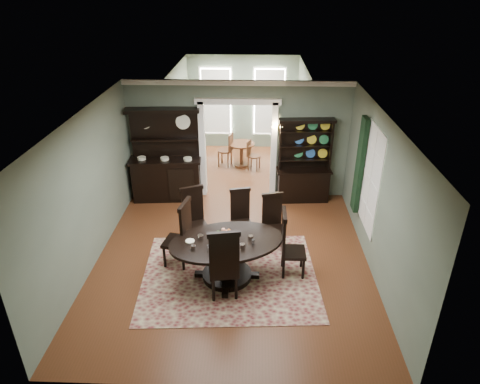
# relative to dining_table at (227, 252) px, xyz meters

# --- Properties ---
(room) EXTENTS (5.51, 6.01, 3.01)m
(room) POSITION_rel_dining_table_xyz_m (0.06, 0.57, 0.99)
(room) COLOR #5E2E18
(room) RESTS_ON ground
(parlor) EXTENTS (3.51, 3.50, 3.01)m
(parlor) POSITION_rel_dining_table_xyz_m (0.06, 6.06, 0.93)
(parlor) COLOR #5E2E18
(parlor) RESTS_ON ground
(doorway_trim) EXTENTS (2.08, 0.25, 2.57)m
(doorway_trim) POSITION_rel_dining_table_xyz_m (0.06, 3.53, 1.03)
(doorway_trim) COLOR white
(doorway_trim) RESTS_ON floor
(right_window) EXTENTS (0.15, 1.47, 2.12)m
(right_window) POSITION_rel_dining_table_xyz_m (2.76, 1.46, 1.02)
(right_window) COLOR white
(right_window) RESTS_ON wall_right
(wall_sconce) EXTENTS (0.27, 0.21, 0.21)m
(wall_sconce) POSITION_rel_dining_table_xyz_m (1.01, 3.38, 1.31)
(wall_sconce) COLOR gold
(wall_sconce) RESTS_ON back_wall_right
(rug) EXTENTS (3.49, 2.92, 0.01)m
(rug) POSITION_rel_dining_table_xyz_m (0.05, 0.04, -0.58)
(rug) COLOR maroon
(rug) RESTS_ON floor
(dining_table) EXTENTS (2.44, 2.44, 0.84)m
(dining_table) POSITION_rel_dining_table_xyz_m (0.00, 0.00, 0.00)
(dining_table) COLOR black
(dining_table) RESTS_ON rug
(centerpiece) EXTENTS (1.29, 0.83, 0.21)m
(centerpiece) POSITION_rel_dining_table_xyz_m (-0.06, 0.08, 0.32)
(centerpiece) COLOR silver
(centerpiece) RESTS_ON dining_table
(chair_far_left) EXTENTS (0.62, 0.61, 1.29)m
(chair_far_left) POSITION_rel_dining_table_xyz_m (-0.77, 1.21, 0.10)
(chair_far_left) COLOR black
(chair_far_left) RESTS_ON rug
(chair_far_mid) EXTENTS (0.52, 0.50, 1.18)m
(chair_far_mid) POSITION_rel_dining_table_xyz_m (0.21, 1.40, 0.04)
(chair_far_mid) COLOR black
(chair_far_mid) RESTS_ON rug
(chair_far_right) EXTENTS (0.52, 0.50, 1.19)m
(chair_far_right) POSITION_rel_dining_table_xyz_m (0.89, 1.20, 0.04)
(chair_far_right) COLOR black
(chair_far_right) RESTS_ON rug
(chair_end_left) EXTENTS (0.59, 0.61, 1.42)m
(chair_end_left) POSITION_rel_dining_table_xyz_m (-0.90, 0.40, 0.16)
(chair_end_left) COLOR black
(chair_end_left) RESTS_ON rug
(chair_end_right) EXTENTS (0.47, 0.52, 1.35)m
(chair_end_right) POSITION_rel_dining_table_xyz_m (1.15, 0.19, 0.13)
(chair_end_right) COLOR black
(chair_end_right) RESTS_ON rug
(chair_near) EXTENTS (0.62, 0.59, 1.45)m
(chair_near) POSITION_rel_dining_table_xyz_m (-0.01, -0.57, 0.18)
(chair_near) COLOR black
(chair_near) RESTS_ON rug
(sideboard) EXTENTS (1.83, 0.78, 2.35)m
(sideboard) POSITION_rel_dining_table_xyz_m (-1.75, 3.26, 0.24)
(sideboard) COLOR black
(sideboard) RESTS_ON floor
(welsh_dresser) EXTENTS (1.40, 0.60, 2.13)m
(welsh_dresser) POSITION_rel_dining_table_xyz_m (1.73, 3.30, 0.19)
(welsh_dresser) COLOR black
(welsh_dresser) RESTS_ON floor
(parlor_table) EXTENTS (0.78, 0.78, 0.73)m
(parlor_table) POSITION_rel_dining_table_xyz_m (0.09, 5.38, -0.11)
(parlor_table) COLOR #582D19
(parlor_table) RESTS_ON parlor_floor
(parlor_chair_left) EXTENTS (0.47, 0.46, 1.02)m
(parlor_chair_left) POSITION_rel_dining_table_xyz_m (-0.34, 5.37, -0.04)
(parlor_chair_left) COLOR #582D19
(parlor_chair_left) RESTS_ON parlor_floor
(parlor_chair_right) EXTENTS (0.41, 0.40, 0.89)m
(parlor_chair_right) POSITION_rel_dining_table_xyz_m (0.41, 5.16, -0.11)
(parlor_chair_right) COLOR #582D19
(parlor_chair_right) RESTS_ON parlor_floor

